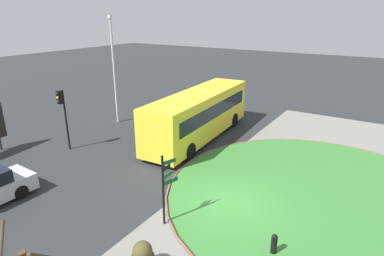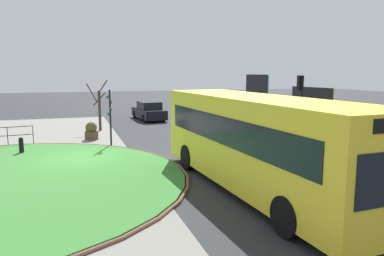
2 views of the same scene
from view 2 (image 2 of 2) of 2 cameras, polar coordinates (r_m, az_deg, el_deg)
name	(u,v)px [view 2 (image 2 of 2)]	position (r m, az deg, el deg)	size (l,w,h in m)	color
ground	(81,160)	(17.22, -16.84, -4.73)	(120.00, 120.00, 0.00)	#282B2D
sidewalk_paving	(37,163)	(17.29, -22.92, -4.97)	(32.00, 8.35, 0.02)	gray
signpost_directional	(110,114)	(19.50, -12.56, 2.11)	(0.76, 0.26, 2.99)	black
bollard_foreground	(21,146)	(19.24, -24.92, -2.49)	(0.22, 0.22, 0.83)	black
bus_yellow	(256,141)	(12.12, 9.93, -1.96)	(10.44, 3.02, 3.10)	yellow
car_near_lane	(219,120)	(24.69, 4.20, 1.20)	(4.55, 1.89, 1.50)	#B7B7BC
car_far_lane	(149,111)	(30.46, -6.69, 2.58)	(4.71, 2.14, 1.50)	black
traffic_light_near	(301,94)	(20.13, 16.45, 5.00)	(0.49, 0.27, 3.71)	black
billboard_left	(257,91)	(30.31, 9.99, 5.66)	(3.11, 0.40, 3.69)	black
billboard_right	(311,105)	(24.91, 18.01, 3.46)	(3.57, 0.61, 2.93)	black
planter_near_signpost	(91,132)	(21.99, -15.31, -0.56)	(0.76, 0.76, 1.04)	brown
street_tree_bare	(99,107)	(25.16, -14.18, 3.21)	(1.39, 1.40, 3.38)	#423323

